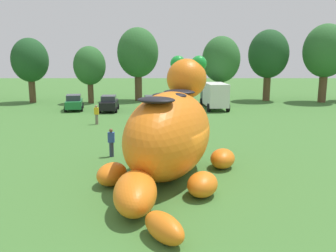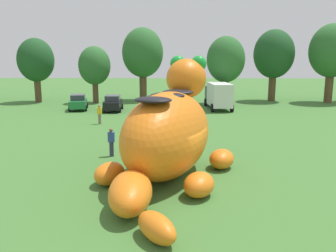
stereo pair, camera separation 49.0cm
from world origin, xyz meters
name	(u,v)px [view 1 (the left image)]	position (x,y,z in m)	size (l,w,h in m)	color
ground_plane	(186,182)	(0.00, 0.00, 0.00)	(160.00, 160.00, 0.00)	#427533
giant_inflatable_creature	(168,133)	(-0.82, 0.98, 2.17)	(7.33, 11.96, 5.94)	orange
car_green	(73,102)	(-11.35, 22.85, 0.86)	(2.53, 4.35, 1.72)	#1E7238
car_black	(108,103)	(-7.32, 22.05, 0.86)	(2.13, 4.20, 1.72)	black
car_blue	(151,104)	(-2.62, 21.85, 0.86)	(2.53, 4.35, 1.72)	#2347B7
box_truck	(213,95)	(4.34, 23.86, 1.60)	(2.76, 6.54, 2.95)	#333842
tree_left	(28,61)	(-18.43, 29.44, 5.34)	(4.60, 4.60, 8.16)	brown
tree_mid_left	(88,66)	(-10.77, 28.89, 4.67)	(4.02, 4.02, 7.14)	brown
tree_centre_left	(137,53)	(-4.87, 31.31, 6.27)	(5.40, 5.40, 9.59)	brown
tree_centre	(220,60)	(5.63, 28.08, 5.43)	(4.68, 4.68, 8.31)	brown
tree_centre_right	(267,55)	(12.33, 31.30, 6.09)	(5.25, 5.25, 9.32)	brown
tree_mid_right	(324,51)	(19.12, 29.66, 6.49)	(5.59, 5.59, 9.92)	brown
spectator_near_inflatable	(95,115)	(-7.17, 14.50, 0.85)	(0.38, 0.26, 1.71)	#726656
spectator_mid_field	(148,129)	(-2.23, 8.25, 0.85)	(0.38, 0.26, 1.71)	#726656
spectator_by_cars	(110,143)	(-4.27, 4.38, 0.85)	(0.38, 0.26, 1.71)	#2D334C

